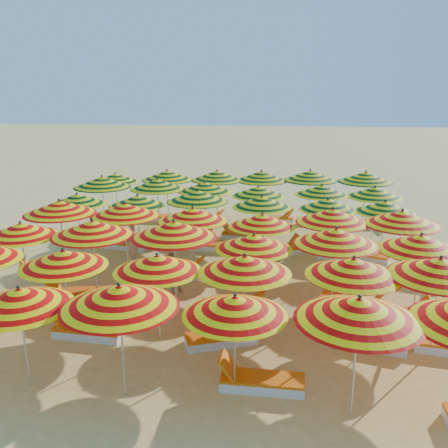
{
  "coord_description": "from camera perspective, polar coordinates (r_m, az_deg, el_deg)",
  "views": [
    {
      "loc": [
        1.76,
        -14.99,
        5.99
      ],
      "look_at": [
        0.0,
        0.5,
        1.6
      ],
      "focal_mm": 40.0,
      "sensor_mm": 36.0,
      "label": 1
    }
  ],
  "objects": [
    {
      "name": "lounger_23",
      "position": [
        22.79,
        -7.81,
        0.74
      ],
      "size": [
        1.74,
        0.61,
        0.69
      ],
      "rotation": [
        0.0,
        0.0,
        3.16
      ],
      "color": "white",
      "rests_on": "ground"
    },
    {
      "name": "umbrella_12",
      "position": [
        15.33,
        -22.22,
        -0.64
      ],
      "size": [
        2.42,
        2.42,
        2.25
      ],
      "color": "silver",
      "rests_on": "ground"
    },
    {
      "name": "lounger_8",
      "position": [
        13.78,
        1.15,
        -9.34
      ],
      "size": [
        1.78,
        0.73,
        0.69
      ],
      "rotation": [
        0.0,
        0.0,
        0.09
      ],
      "color": "white",
      "rests_on": "ground"
    },
    {
      "name": "lounger_27",
      "position": [
        22.62,
        16.98,
        0.07
      ],
      "size": [
        1.81,
        0.87,
        0.69
      ],
      "rotation": [
        0.0,
        0.0,
        0.17
      ],
      "color": "white",
      "rests_on": "ground"
    },
    {
      "name": "umbrella_9",
      "position": [
        11.39,
        2.38,
        -4.65
      ],
      "size": [
        2.25,
        2.25,
        2.3
      ],
      "color": "silver",
      "rests_on": "ground"
    },
    {
      "name": "umbrella_31",
      "position": [
        20.51,
        -7.63,
        4.54
      ],
      "size": [
        2.38,
        2.38,
        2.34
      ],
      "color": "silver",
      "rests_on": "ground"
    },
    {
      "name": "umbrella_3",
      "position": [
        9.63,
        1.27,
        -9.35
      ],
      "size": [
        2.64,
        2.64,
        2.17
      ],
      "color": "silver",
      "rests_on": "ground"
    },
    {
      "name": "umbrella_13",
      "position": [
        14.27,
        -14.83,
        -0.48
      ],
      "size": [
        2.59,
        2.59,
        2.43
      ],
      "color": "silver",
      "rests_on": "ground"
    },
    {
      "name": "umbrella_23",
      "position": [
        15.75,
        19.67,
        0.66
      ],
      "size": [
        2.66,
        2.66,
        2.44
      ],
      "color": "silver",
      "rests_on": "ground"
    },
    {
      "name": "umbrella_11",
      "position": [
        11.88,
        23.46,
        -4.62
      ],
      "size": [
        2.46,
        2.46,
        2.41
      ],
      "color": "silver",
      "rests_on": "ground"
    },
    {
      "name": "umbrella_2",
      "position": [
        9.69,
        -11.87,
        -8.16
      ],
      "size": [
        2.75,
        2.75,
        2.41
      ],
      "color": "silver",
      "rests_on": "ground"
    },
    {
      "name": "lounger_7",
      "position": [
        15.13,
        -16.45,
        -7.66
      ],
      "size": [
        1.81,
        0.9,
        0.69
      ],
      "rotation": [
        0.0,
        0.0,
        3.34
      ],
      "color": "white",
      "rests_on": "ground"
    },
    {
      "name": "umbrella_7",
      "position": [
        12.54,
        -17.9,
        -3.78
      ],
      "size": [
        2.41,
        2.41,
        2.23
      ],
      "color": "silver",
      "rests_on": "ground"
    },
    {
      "name": "lounger_3",
      "position": [
        12.94,
        -15.38,
        -11.7
      ],
      "size": [
        1.77,
        0.71,
        0.69
      ],
      "rotation": [
        0.0,
        0.0,
        3.06
      ],
      "color": "white",
      "rests_on": "ground"
    },
    {
      "name": "lounger_19",
      "position": [
        18.32,
        15.62,
        -3.46
      ],
      "size": [
        1.82,
        1.19,
        0.69
      ],
      "rotation": [
        0.0,
        0.0,
        2.76
      ],
      "color": "white",
      "rests_on": "ground"
    },
    {
      "name": "umbrella_8",
      "position": [
        11.79,
        -7.64,
        -4.49
      ],
      "size": [
        2.27,
        2.27,
        2.21
      ],
      "color": "silver",
      "rests_on": "ground"
    },
    {
      "name": "umbrella_15",
      "position": [
        13.26,
        3.42,
        -2.06
      ],
      "size": [
        2.24,
        2.24,
        2.21
      ],
      "color": "silver",
      "rests_on": "ground"
    },
    {
      "name": "umbrella_36",
      "position": [
        23.05,
        -12.3,
        5.2
      ],
      "size": [
        2.65,
        2.65,
        2.18
      ],
      "color": "silver",
      "rests_on": "ground"
    },
    {
      "name": "lounger_26",
      "position": [
        22.6,
        11.09,
        0.46
      ],
      "size": [
        1.79,
        0.8,
        0.69
      ],
      "rotation": [
        0.0,
        0.0,
        0.13
      ],
      "color": "white",
      "rests_on": "ground"
    },
    {
      "name": "umbrella_18",
      "position": [
        16.88,
        -18.28,
        1.82
      ],
      "size": [
        2.79,
        2.79,
        2.46
      ],
      "color": "silver",
      "rests_on": "ground"
    },
    {
      "name": "umbrella_39",
      "position": [
        21.87,
        4.29,
        5.5
      ],
      "size": [
        2.62,
        2.62,
        2.41
      ],
      "color": "silver",
      "rests_on": "ground"
    },
    {
      "name": "lounger_21",
      "position": [
        20.0,
        2.11,
        -1.26
      ],
      "size": [
        1.78,
        0.74,
        0.69
      ],
      "rotation": [
        0.0,
        0.0,
        3.05
      ],
      "color": "white",
      "rests_on": "ground"
    },
    {
      "name": "umbrella_19",
      "position": [
        16.33,
        -11.27,
        1.6
      ],
      "size": [
        2.84,
        2.84,
        2.37
      ],
      "color": "silver",
      "rests_on": "ground"
    },
    {
      "name": "umbrella_30",
      "position": [
        20.89,
        -13.77,
        4.69
      ],
      "size": [
        2.91,
        2.91,
        2.45
      ],
      "color": "silver",
      "rests_on": "ground"
    },
    {
      "name": "umbrella_17",
      "position": [
        13.72,
        21.58,
        -2.02
      ],
      "size": [
        2.75,
        2.75,
        2.35
      ],
      "color": "silver",
      "rests_on": "ground"
    },
    {
      "name": "beachgoer_a",
      "position": [
        17.41,
        -10.5,
        -2.0
      ],
      "size": [
        0.41,
        0.59,
        1.54
      ],
      "primitive_type": "imported",
      "rotation": [
        0.0,
        0.0,
        4.79
      ],
      "color": "tan",
      "rests_on": "ground"
    },
    {
      "name": "umbrella_22",
      "position": [
        15.56,
        12.31,
        0.91
      ],
      "size": [
        2.93,
        2.93,
        2.4
      ],
      "color": "silver",
      "rests_on": "ground"
    },
    {
      "name": "lounger_16",
      "position": [
        18.66,
        -1.37,
        -2.51
      ],
      "size": [
        1.73,
        0.58,
        0.69
      ],
      "rotation": [
        0.0,
        0.0,
        3.14
      ],
      "color": "white",
      "rests_on": "ground"
    },
    {
      "name": "lounger_4",
      "position": [
        12.21,
        -0.14,
        -12.84
      ],
      "size": [
        1.83,
        1.16,
        0.69
      ],
      "rotation": [
        0.0,
        0.0,
        0.37
      ],
      "color": "white",
      "rests_on": "ground"
    },
    {
      "name": "umbrella_37",
      "position": [
        22.2,
        -6.52,
        5.56
      ],
      "size": [
        2.94,
        2.94,
        2.4
      ],
      "color": "silver",
      "rests_on": "ground"
    },
    {
      "name": "lounger_13",
      "position": [
        15.82,
        2.39,
        -5.95
      ],
      "size": [
        1.78,
        0.74,
        0.69
      ],
      "rotation": [
        0.0,
        0.0,
        -0.1
      ],
      "color": "white",
      "rests_on": "ground"
    },
    {
      "name": "umbrella_14",
      "position": [
        13.53,
        -5.76,
        -0.63
      ],
      "size": [
        2.66,
        2.66,
        2.5
      ],
      "color": "silver",
      "rests_on": "ground"
    },
    {
      "name": "lounger_17",
      "position": [
        18.29,
        6.11,
        -2.98
      ],
      "size": [
        1.83,
        1.1,
        0.69
      ],
      "rotation": [
        0.0,
        0.0,
        0.33
      ],
      "color": "white",
      "rests_on": "ground"
    },
    {
      "name": "beachgoer_b",
      "position": [
        14.82,
        -5.99,
        -5.57
      ],
      "size": [
        0.77,
        0.77,
        1.26
      ],
      "primitive_type": "imported",
      "rotation": [
        0.0,
        0.0,
        3.95
      ],
      "color": "tan",
      "rests_on": "ground"
    },
    {
      "name": "lounger_20",
      "position": [
        20.41,
        -3.86,
        -0.93
      ],
      "size": [
        1.78,
        0.74,
        0.69
      ],
      "rotation": [
        0.0,
        0.0,
        3.05
      ],
      "color": "white",
      "rests_on": "ground"
    },
    {
      "name": "lounger_22",
      "position": [
        23.18,
        -10.94,
        0.85
      ],
      "size": [
        1.79,
        0.78,
        0.69
      ],
      "rotation": [
        0.0,
        0.0,
        3.02
      ],
      "color": "white",
      "rests_on": "ground"
    },
    {
      "name": "lounger_10",
      "position": [
        14.08,
        19.01,
        -9.69
      ],
      "size": [
        1.78,
        0.74,
        0.69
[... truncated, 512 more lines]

